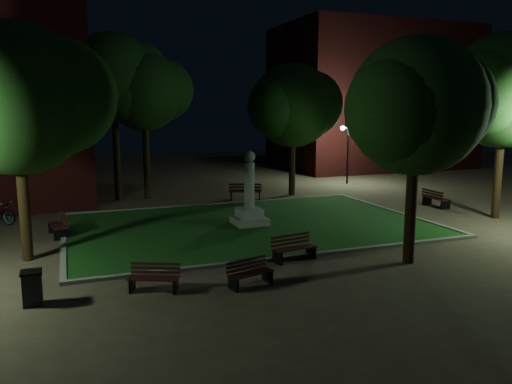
% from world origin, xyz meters
% --- Properties ---
extents(ground, '(80.00, 80.00, 0.00)m').
position_xyz_m(ground, '(0.00, 0.00, 0.00)').
color(ground, brown).
extents(lawn, '(15.00, 10.00, 0.08)m').
position_xyz_m(lawn, '(0.00, 2.00, 0.04)').
color(lawn, '#1B4D17').
rests_on(lawn, ground).
extents(lawn_kerb, '(15.40, 10.40, 0.12)m').
position_xyz_m(lawn_kerb, '(0.00, 2.00, 0.06)').
color(lawn_kerb, slate).
rests_on(lawn_kerb, ground).
extents(monument, '(1.40, 1.40, 3.20)m').
position_xyz_m(monument, '(0.00, 2.00, 0.96)').
color(monument, gray).
rests_on(monument, lawn).
extents(building_far, '(16.00, 10.00, 12.00)m').
position_xyz_m(building_far, '(18.00, 20.00, 6.00)').
color(building_far, '#45100F').
rests_on(building_far, ground).
extents(tree_west, '(6.02, 4.91, 7.80)m').
position_xyz_m(tree_west, '(-8.59, -0.09, 5.34)').
color(tree_west, black).
rests_on(tree_west, ground).
extents(tree_north_wl, '(6.01, 4.91, 9.19)m').
position_xyz_m(tree_north_wl, '(-4.58, 10.83, 6.73)').
color(tree_north_wl, black).
rests_on(tree_north_wl, ground).
extents(tree_north_er, '(5.97, 4.87, 7.70)m').
position_xyz_m(tree_north_er, '(5.25, 8.72, 5.26)').
color(tree_north_er, black).
rests_on(tree_north_er, ground).
extents(tree_east, '(6.39, 5.22, 8.48)m').
position_xyz_m(tree_east, '(11.47, -0.54, 5.87)').
color(tree_east, black).
rests_on(tree_east, ground).
extents(tree_se, '(5.38, 4.39, 7.31)m').
position_xyz_m(tree_se, '(3.21, -4.86, 5.11)').
color(tree_se, black).
rests_on(tree_se, ground).
extents(tree_far_north, '(5.30, 4.33, 8.18)m').
position_xyz_m(tree_far_north, '(-3.02, 10.41, 6.00)').
color(tree_far_north, black).
rests_on(tree_far_north, ground).
extents(lamppost_ne, '(1.18, 0.28, 3.94)m').
position_xyz_m(lamppost_ne, '(10.62, 11.55, 2.80)').
color(lamppost_ne, black).
rests_on(lamppost_ne, ground).
extents(bench_near_left, '(1.46, 0.84, 0.76)m').
position_xyz_m(bench_near_left, '(-2.57, -5.05, 0.36)').
color(bench_near_left, black).
rests_on(bench_near_left, ground).
extents(bench_near_right, '(1.63, 0.80, 0.86)m').
position_xyz_m(bench_near_right, '(-0.34, -3.26, 0.40)').
color(bench_near_right, black).
rests_on(bench_near_right, ground).
extents(bench_west_near, '(1.48, 1.02, 0.77)m').
position_xyz_m(bench_west_near, '(-5.20, -4.52, 0.36)').
color(bench_west_near, black).
rests_on(bench_west_near, ground).
extents(bench_left_side, '(0.82, 1.69, 0.89)m').
position_xyz_m(bench_left_side, '(-7.71, 3.00, 0.42)').
color(bench_left_side, black).
rests_on(bench_left_side, ground).
extents(bench_right_side, '(0.61, 1.64, 0.90)m').
position_xyz_m(bench_right_side, '(10.52, 2.60, 0.42)').
color(bench_right_side, black).
rests_on(bench_right_side, ground).
extents(bench_far_side, '(1.90, 1.21, 0.99)m').
position_xyz_m(bench_far_side, '(1.91, 7.94, 0.46)').
color(bench_far_side, black).
rests_on(bench_far_side, ground).
extents(trash_bin, '(0.54, 0.54, 0.91)m').
position_xyz_m(trash_bin, '(-8.32, -4.40, 0.46)').
color(trash_bin, black).
rests_on(trash_bin, ground).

